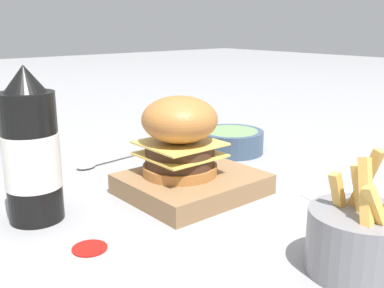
% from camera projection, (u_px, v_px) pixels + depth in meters
% --- Properties ---
extents(ground_plane, '(6.00, 6.00, 0.00)m').
position_uv_depth(ground_plane, '(192.00, 189.00, 0.73)').
color(ground_plane, gray).
extents(serving_board, '(0.20, 0.17, 0.03)m').
position_uv_depth(serving_board, '(192.00, 184.00, 0.71)').
color(serving_board, olive).
rests_on(serving_board, ground_plane).
extents(burger, '(0.12, 0.12, 0.12)m').
position_uv_depth(burger, '(179.00, 135.00, 0.70)').
color(burger, '#AD6B33').
rests_on(burger, serving_board).
extents(ketchup_bottle, '(0.07, 0.07, 0.21)m').
position_uv_depth(ketchup_bottle, '(31.00, 153.00, 0.60)').
color(ketchup_bottle, black).
rests_on(ketchup_bottle, ground_plane).
extents(fries_basket, '(0.11, 0.11, 0.14)m').
position_uv_depth(fries_basket, '(360.00, 240.00, 0.48)').
color(fries_basket, slate).
rests_on(fries_basket, ground_plane).
extents(side_bowl, '(0.13, 0.13, 0.05)m').
position_uv_depth(side_bowl, '(231.00, 141.00, 0.94)').
color(side_bowl, '#384C66').
rests_on(side_bowl, ground_plane).
extents(spoon, '(0.15, 0.03, 0.01)m').
position_uv_depth(spoon, '(99.00, 163.00, 0.85)').
color(spoon, silver).
rests_on(spoon, ground_plane).
extents(ketchup_puddle, '(0.04, 0.04, 0.00)m').
position_uv_depth(ketchup_puddle, '(90.00, 248.00, 0.54)').
color(ketchup_puddle, '#9E140F').
rests_on(ketchup_puddle, ground_plane).
extents(parchment_square, '(0.19, 0.19, 0.00)m').
position_uv_depth(parchment_square, '(375.00, 204.00, 0.67)').
color(parchment_square, beige).
rests_on(parchment_square, ground_plane).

